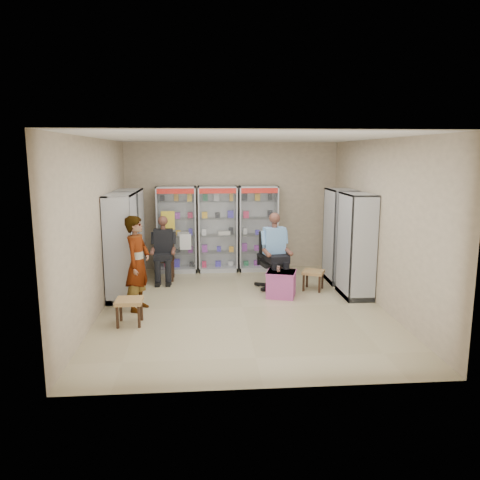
{
  "coord_description": "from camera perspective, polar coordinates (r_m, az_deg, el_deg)",
  "views": [
    {
      "loc": [
        -0.69,
        -8.08,
        2.74
      ],
      "look_at": [
        0.01,
        0.7,
        1.11
      ],
      "focal_mm": 35.0,
      "sensor_mm": 36.0,
      "label": 1
    }
  ],
  "objects": [
    {
      "name": "cabinet_back_right",
      "position": [
        11.02,
        2.22,
        1.42
      ],
      "size": [
        0.9,
        0.5,
        2.0
      ],
      "primitive_type": "cube",
      "color": "silver",
      "rests_on": "floor"
    },
    {
      "name": "wooden_chair",
      "position": [
        10.36,
        -9.22,
        -2.28
      ],
      "size": [
        0.42,
        0.42,
        0.94
      ],
      "primitive_type": "cube",
      "color": "black",
      "rests_on": "floor"
    },
    {
      "name": "woven_stool_b",
      "position": [
        7.88,
        -13.3,
        -8.5
      ],
      "size": [
        0.43,
        0.43,
        0.42
      ],
      "primitive_type": "cube",
      "rotation": [
        0.0,
        0.0,
        0.01
      ],
      "color": "#B1894B",
      "rests_on": "floor"
    },
    {
      "name": "floor",
      "position": [
        8.56,
        0.31,
        -8.17
      ],
      "size": [
        6.0,
        6.0,
        0.0
      ],
      "primitive_type": "plane",
      "color": "tan",
      "rests_on": "ground"
    },
    {
      "name": "cabinet_back_left",
      "position": [
        10.96,
        -7.7,
        1.28
      ],
      "size": [
        0.9,
        0.5,
        2.0
      ],
      "primitive_type": "cube",
      "color": "#A9ACB1",
      "rests_on": "floor"
    },
    {
      "name": "office_chair",
      "position": [
        9.62,
        4.08,
        -2.5
      ],
      "size": [
        0.74,
        0.74,
        1.16
      ],
      "primitive_type": "cube",
      "rotation": [
        0.0,
        0.0,
        0.2
      ],
      "color": "black",
      "rests_on": "floor"
    },
    {
      "name": "seated_customer",
      "position": [
        10.27,
        -9.27,
        -1.25
      ],
      "size": [
        0.44,
        0.6,
        1.34
      ],
      "primitive_type": null,
      "color": "black",
      "rests_on": "floor"
    },
    {
      "name": "woven_stool_a",
      "position": [
        9.65,
        8.91,
        -4.87
      ],
      "size": [
        0.53,
        0.53,
        0.4
      ],
      "primitive_type": "cube",
      "rotation": [
        0.0,
        0.0,
        -0.43
      ],
      "color": "olive",
      "rests_on": "floor"
    },
    {
      "name": "standing_man",
      "position": [
        8.39,
        -12.36,
        -2.8
      ],
      "size": [
        0.56,
        0.7,
        1.68
      ],
      "primitive_type": "imported",
      "rotation": [
        0.0,
        0.0,
        1.28
      ],
      "color": "#99999C",
      "rests_on": "floor"
    },
    {
      "name": "pink_trunk",
      "position": [
        9.13,
        5.04,
        -5.36
      ],
      "size": [
        0.65,
        0.63,
        0.5
      ],
      "primitive_type": "cube",
      "rotation": [
        0.0,
        0.0,
        -0.29
      ],
      "color": "#B14682",
      "rests_on": "floor"
    },
    {
      "name": "cabinet_back_mid",
      "position": [
        10.95,
        -2.73,
        1.35
      ],
      "size": [
        0.9,
        0.5,
        2.0
      ],
      "primitive_type": "cube",
      "color": "#B8BAC0",
      "rests_on": "floor"
    },
    {
      "name": "cabinet_right_far",
      "position": [
        10.25,
        12.05,
        0.51
      ],
      "size": [
        0.9,
        0.5,
        2.0
      ],
      "primitive_type": "cube",
      "rotation": [
        0.0,
        0.0,
        1.57
      ],
      "color": "#AAACB1",
      "rests_on": "floor"
    },
    {
      "name": "room_shell",
      "position": [
        8.14,
        0.32,
        5.07
      ],
      "size": [
        5.02,
        6.02,
        3.01
      ],
      "color": "#BFAC8E",
      "rests_on": "ground"
    },
    {
      "name": "seated_shopkeeper",
      "position": [
        9.54,
        4.14,
        -1.64
      ],
      "size": [
        0.61,
        0.76,
        1.48
      ],
      "primitive_type": null,
      "rotation": [
        0.0,
        0.0,
        0.2
      ],
      "color": "#68A7CF",
      "rests_on": "floor"
    },
    {
      "name": "cabinet_right_near",
      "position": [
        9.22,
        13.98,
        -0.68
      ],
      "size": [
        0.9,
        0.5,
        2.0
      ],
      "primitive_type": "cube",
      "rotation": [
        0.0,
        0.0,
        1.57
      ],
      "color": "silver",
      "rests_on": "floor"
    },
    {
      "name": "cabinet_left_near",
      "position": [
        9.08,
        -14.24,
        -0.87
      ],
      "size": [
        0.9,
        0.5,
        2.0
      ],
      "primitive_type": "cube",
      "rotation": [
        0.0,
        0.0,
        -1.57
      ],
      "color": "#B6B8BE",
      "rests_on": "floor"
    },
    {
      "name": "cabinet_left_far",
      "position": [
        10.15,
        -13.22,
        0.35
      ],
      "size": [
        0.9,
        0.5,
        2.0
      ],
      "primitive_type": "cube",
      "rotation": [
        0.0,
        0.0,
        -1.57
      ],
      "color": "silver",
      "rests_on": "floor"
    },
    {
      "name": "tea_glass",
      "position": [
        9.04,
        4.71,
        -3.5
      ],
      "size": [
        0.07,
        0.07,
        0.11
      ],
      "primitive_type": "cylinder",
      "color": "#622008",
      "rests_on": "pink_trunk"
    }
  ]
}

